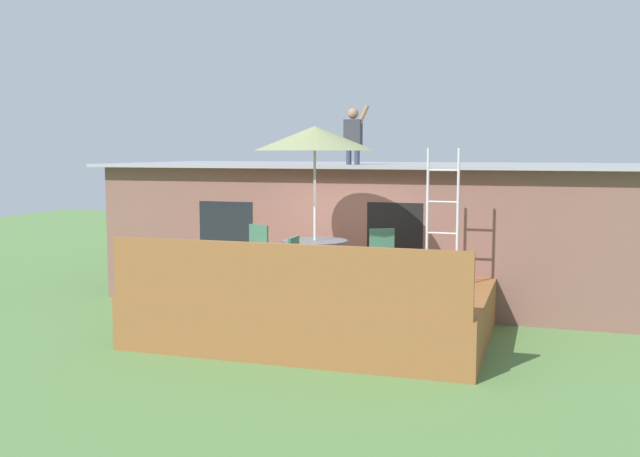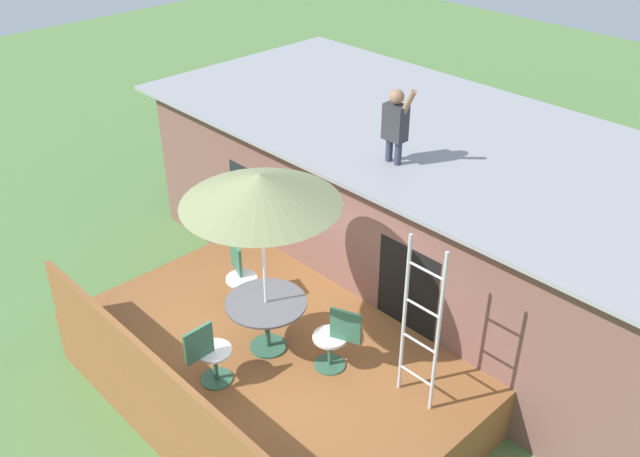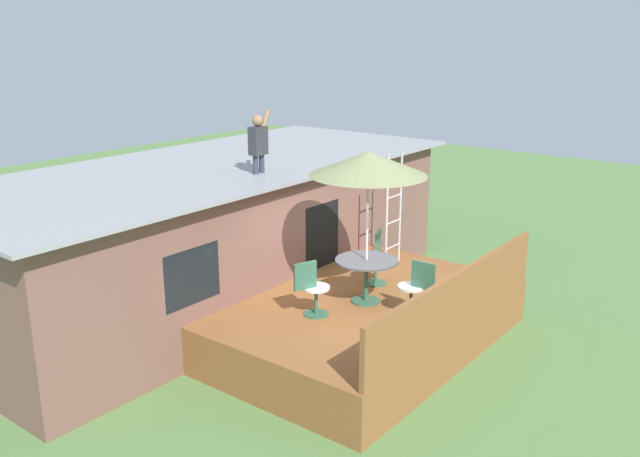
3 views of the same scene
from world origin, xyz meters
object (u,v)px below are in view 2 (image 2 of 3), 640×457
Objects in this scene: patio_umbrella at (260,189)px; patio_chair_left at (240,276)px; step_ladder at (421,326)px; patio_chair_right at (336,339)px; patio_chair_near at (209,354)px; patio_table at (267,312)px; person_figure at (396,121)px.

patio_umbrella is 2.17m from patio_chair_left.
step_ladder is 1.26m from patio_chair_right.
patio_chair_near is (-0.85, -1.29, 0.00)m from patio_chair_right.
patio_chair_right reaches higher than patio_table.
patio_chair_left is 1.00× the size of patio_chair_near.
step_ladder is at bearing -51.09° from patio_chair_near.
person_figure is at bearing -89.06° from patio_chair_right.
patio_chair_left is 1.63m from patio_chair_near.
patio_table is at bearing -160.47° from step_ladder.
patio_chair_left is at bearing -116.40° from person_figure.
patio_chair_near is at bearing -31.98° from patio_chair_left.
person_figure reaches higher than patio_chair_right.
person_figure is at bearing 82.79° from patio_chair_left.
step_ladder is at bearing 25.64° from patio_chair_left.
patio_table is 0.47× the size of step_ladder.
patio_chair_near is at bearing -139.72° from step_ladder.
patio_chair_right is at bearing 23.05° from patio_table.
step_ladder is at bearing 19.53° from patio_table.
person_figure is 3.86m from patio_chair_near.
patio_chair_right is (0.87, 0.37, -1.89)m from patio_umbrella.
patio_chair_near is at bearing 33.61° from patio_chair_right.
step_ladder is 2.91m from person_figure.
patio_chair_right and patio_chair_near have the same top height.
person_figure reaches higher than patio_chair_left.
patio_umbrella is (-0.00, 0.00, 1.76)m from patio_table.
step_ladder is (1.91, 0.68, -1.25)m from patio_umbrella.
patio_chair_right is (1.88, 0.02, 0.00)m from patio_chair_left.
patio_umbrella is at bearing 0.00° from patio_chair_near.
patio_table is 0.96m from patio_chair_right.
patio_umbrella reaches higher than patio_chair_near.
patio_chair_left and patio_chair_right have the same top height.
patio_chair_left reaches higher than patio_table.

